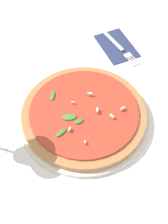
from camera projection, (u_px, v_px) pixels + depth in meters
name	position (u px, v px, depth m)	size (l,w,h in m)	color
ground_plane	(99.00, 124.00, 0.85)	(6.00, 6.00, 0.00)	silver
pizza_arugula_main	(84.00, 115.00, 0.85)	(0.36, 0.36, 0.05)	silver
napkin	(117.00, 46.00, 1.04)	(0.16, 0.11, 0.01)	navy
fork	(118.00, 46.00, 1.03)	(0.20, 0.06, 0.00)	silver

